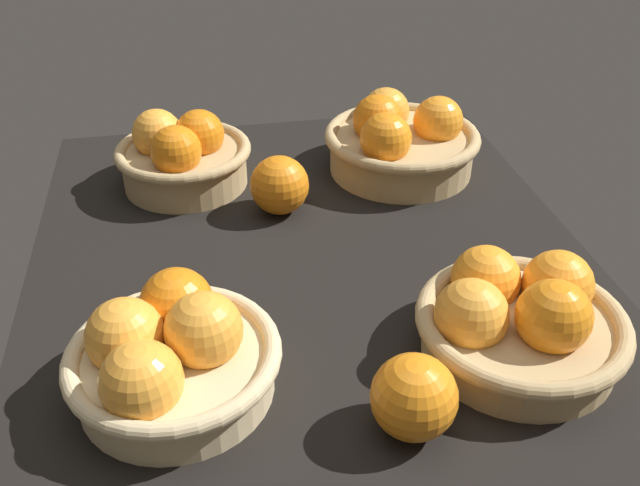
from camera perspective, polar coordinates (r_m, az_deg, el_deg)
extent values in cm
cube|color=black|center=(92.57, -0.79, -1.63)|extent=(84.00, 72.00, 3.00)
cylinder|color=tan|center=(108.48, -10.94, 6.11)|extent=(18.56, 18.56, 5.62)
torus|color=tan|center=(107.23, -11.10, 7.43)|extent=(20.27, 20.27, 1.71)
sphere|color=#F49E33|center=(107.94, -13.13, 8.66)|extent=(7.41, 7.41, 7.41)
sphere|color=orange|center=(107.01, -9.79, 8.74)|extent=(7.41, 7.41, 7.41)
sphere|color=orange|center=(102.81, -11.66, 7.38)|extent=(7.41, 7.41, 7.41)
cylinder|color=tan|center=(78.46, 15.91, -7.34)|extent=(20.54, 20.54, 4.43)
torus|color=tan|center=(77.07, 16.16, -6.09)|extent=(22.57, 22.57, 2.03)
sphere|color=orange|center=(80.06, 13.34, -2.91)|extent=(7.76, 7.76, 7.76)
sphere|color=orange|center=(74.69, 18.50, -5.71)|extent=(7.76, 7.76, 7.76)
sphere|color=orange|center=(80.81, 18.80, -3.25)|extent=(7.76, 7.76, 7.76)
sphere|color=#F49E33|center=(74.08, 12.23, -5.76)|extent=(7.76, 7.76, 7.76)
cylinder|color=tan|center=(111.24, 6.62, 7.30)|extent=(22.19, 22.19, 5.80)
torus|color=tan|center=(109.99, 6.72, 8.65)|extent=(24.08, 24.08, 1.89)
sphere|color=orange|center=(109.96, 4.70, 9.99)|extent=(7.72, 7.72, 7.72)
sphere|color=#F49E33|center=(115.77, 5.38, 10.63)|extent=(7.72, 7.72, 7.72)
sphere|color=orange|center=(111.21, 9.60, 9.78)|extent=(7.72, 7.72, 7.72)
sphere|color=orange|center=(104.14, 5.38, 8.45)|extent=(7.72, 7.72, 7.72)
cylinder|color=#D3BC8C|center=(72.84, -11.67, -10.24)|extent=(19.70, 19.70, 4.74)
torus|color=#D3BC8C|center=(71.24, -11.89, -8.87)|extent=(21.57, 21.57, 1.88)
sphere|color=#F49E33|center=(69.97, -9.46, -7.02)|extent=(7.82, 7.82, 7.82)
sphere|color=#F49E33|center=(71.67, -15.58, -7.34)|extent=(7.82, 7.82, 7.82)
sphere|color=orange|center=(74.94, -11.59, -4.90)|extent=(7.82, 7.82, 7.82)
sphere|color=#F49E33|center=(67.05, -14.35, -10.87)|extent=(7.82, 7.82, 7.82)
sphere|color=orange|center=(67.07, 7.66, -12.34)|extent=(8.30, 8.30, 8.30)
sphere|color=orange|center=(98.88, -3.32, 4.73)|extent=(8.38, 8.38, 8.38)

